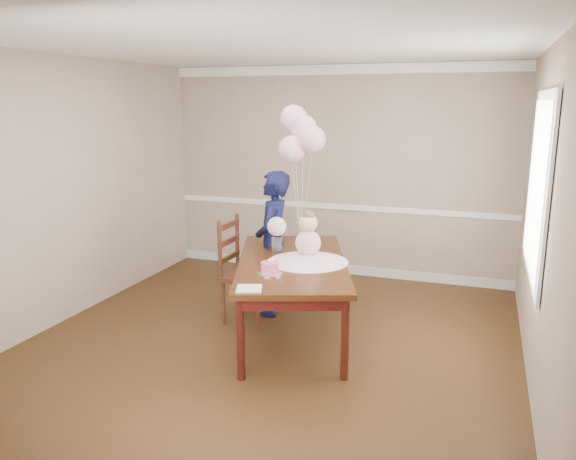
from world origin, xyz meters
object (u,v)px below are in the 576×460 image
(dining_table_top, at_px, (292,263))
(dining_chair_seat, at_px, (248,276))
(woman, at_px, (273,244))
(birthday_cake, at_px, (269,268))

(dining_table_top, height_order, dining_chair_seat, dining_table_top)
(dining_table_top, xyz_separation_m, dining_chair_seat, (-0.55, 0.19, -0.25))
(dining_chair_seat, bearing_deg, dining_table_top, -16.73)
(dining_chair_seat, distance_m, woman, 0.45)
(woman, bearing_deg, dining_chair_seat, -34.29)
(birthday_cake, relative_size, woman, 0.10)
(dining_chair_seat, xyz_separation_m, woman, (0.16, 0.30, 0.29))
(birthday_cake, height_order, dining_chair_seat, birthday_cake)
(dining_table_top, relative_size, birthday_cake, 13.33)
(dining_table_top, xyz_separation_m, woman, (-0.38, 0.49, 0.04))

